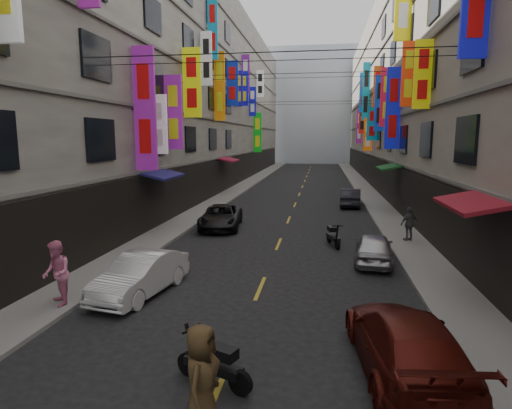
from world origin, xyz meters
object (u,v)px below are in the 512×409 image
(scooter_crossing, at_px, (214,364))
(pedestrian_rfar, at_px, (409,224))
(car_right_far, at_px, (351,198))
(pedestrian_crossing, at_px, (202,380))
(car_left_mid, at_px, (141,275))
(car_left_far, at_px, (221,217))
(scooter_far_right, at_px, (333,236))
(car_right_mid, at_px, (374,248))
(pedestrian_lfar, at_px, (56,273))
(car_right_near, at_px, (405,343))

(scooter_crossing, height_order, pedestrian_rfar, pedestrian_rfar)
(car_right_far, distance_m, pedestrian_crossing, 25.18)
(car_left_mid, bearing_deg, car_left_far, 98.78)
(car_left_mid, xyz_separation_m, car_right_far, (7.62, 18.97, -0.01))
(scooter_far_right, distance_m, car_left_mid, 9.42)
(car_right_mid, bearing_deg, scooter_crossing, 72.04)
(pedestrian_lfar, bearing_deg, scooter_crossing, 19.26)
(car_left_mid, height_order, pedestrian_lfar, pedestrian_lfar)
(car_right_near, height_order, pedestrian_lfar, pedestrian_lfar)
(car_left_mid, xyz_separation_m, car_right_mid, (7.62, 4.67, -0.04))
(car_left_mid, distance_m, car_right_near, 8.12)
(scooter_crossing, xyz_separation_m, pedestrian_lfar, (-5.41, 3.08, 0.62))
(car_left_mid, distance_m, pedestrian_crossing, 6.95)
(car_right_near, xyz_separation_m, car_right_far, (0.30, 22.48, -0.04))
(scooter_crossing, distance_m, car_left_far, 15.10)
(car_right_far, xyz_separation_m, pedestrian_rfar, (2.00, -10.71, 0.28))
(car_right_far, bearing_deg, car_right_mid, 94.16)
(scooter_crossing, bearing_deg, car_left_mid, 61.28)
(car_right_mid, height_order, pedestrian_rfar, pedestrian_rfar)
(car_left_far, height_order, pedestrian_lfar, pedestrian_lfar)
(car_right_far, relative_size, pedestrian_lfar, 2.08)
(car_right_mid, bearing_deg, pedestrian_crossing, 75.55)
(car_right_near, xyz_separation_m, pedestrian_crossing, (-3.66, -2.39, 0.26))
(car_left_mid, bearing_deg, car_right_far, 77.70)
(car_left_far, xyz_separation_m, pedestrian_rfar, (9.48, -1.94, 0.30))
(scooter_far_right, bearing_deg, car_right_far, -112.18)
(car_right_mid, relative_size, pedestrian_rfar, 2.21)
(pedestrian_crossing, bearing_deg, scooter_crossing, 8.88)
(car_right_mid, xyz_separation_m, pedestrian_crossing, (-3.96, -10.57, 0.34))
(pedestrian_rfar, bearing_deg, scooter_far_right, -12.07)
(car_left_mid, xyz_separation_m, car_left_far, (0.14, 10.20, -0.02))
(scooter_crossing, xyz_separation_m, car_right_far, (4.10, 23.49, 0.20))
(car_left_mid, height_order, pedestrian_crossing, pedestrian_crossing)
(scooter_far_right, height_order, car_left_mid, car_left_mid)
(scooter_crossing, distance_m, car_left_mid, 5.73)
(car_left_far, bearing_deg, pedestrian_lfar, -105.99)
(car_left_mid, distance_m, car_right_mid, 8.93)
(scooter_crossing, bearing_deg, car_right_near, -51.75)
(car_right_near, relative_size, car_right_mid, 1.33)
(scooter_crossing, distance_m, car_right_near, 3.94)
(scooter_crossing, distance_m, pedestrian_crossing, 1.48)
(scooter_crossing, bearing_deg, pedestrian_lfar, 83.71)
(pedestrian_crossing, bearing_deg, car_right_mid, -17.49)
(scooter_far_right, bearing_deg, scooter_crossing, 62.64)
(scooter_far_right, bearing_deg, car_right_near, 81.61)
(scooter_crossing, relative_size, car_left_mid, 0.43)
(scooter_far_right, xyz_separation_m, pedestrian_crossing, (-2.45, -13.07, 0.50))
(scooter_crossing, distance_m, pedestrian_rfar, 14.17)
(car_left_far, bearing_deg, pedestrian_rfar, -17.63)
(car_left_mid, height_order, pedestrian_rfar, pedestrian_rfar)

